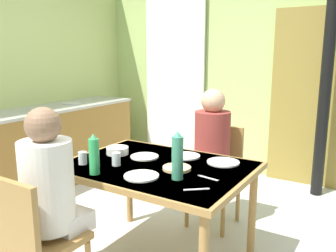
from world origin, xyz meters
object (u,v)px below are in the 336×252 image
Objects in this scene: water_bottle_green_near at (177,157)px; serving_bowl_center at (117,151)px; chair_far_diner at (217,169)px; person_far_diner at (211,141)px; person_near_diner at (49,183)px; dining_table at (157,175)px; kitchen_counter at (53,145)px; water_bottle_green_far at (94,155)px; chair_near_diner at (33,238)px.

water_bottle_green_near is 0.72m from serving_bowl_center.
person_far_diner is at bearing 90.00° from chair_far_diner.
person_near_diner is at bearing -80.41° from serving_bowl_center.
dining_table is 0.85m from chair_far_diner.
kitchen_counter is 2.87× the size of person_far_diner.
water_bottle_green_near is at bearing 101.10° from person_far_diner.
dining_table is at bearing 83.40° from chair_far_diner.
water_bottle_green_near is 1.14× the size of water_bottle_green_far.
chair_near_diner is 0.94m from serving_bowl_center.
kitchen_counter is at bearing 156.77° from serving_bowl_center.
serving_bowl_center is (-0.17, 0.43, -0.10)m from water_bottle_green_far.
dining_table is at bearing 71.41° from chair_near_diner.
serving_bowl_center is (-0.67, 0.23, -0.12)m from water_bottle_green_near.
person_near_diner is 4.53× the size of serving_bowl_center.
serving_bowl_center is at bearing 170.89° from dining_table.
person_far_diner reaches higher than water_bottle_green_near.
person_near_diner is (-0.37, -1.51, 0.28)m from chair_far_diner.
dining_table is 4.19× the size of water_bottle_green_near.
dining_table is 1.46× the size of chair_near_diner.
kitchen_counter is 2.09m from dining_table.
water_bottle_green_far is (-0.50, -0.20, -0.02)m from water_bottle_green_near.
person_near_diner is at bearing -111.95° from dining_table.
chair_near_diner and chair_far_diner have the same top height.
person_far_diner reaches higher than serving_bowl_center.
person_far_diner is (0.37, 1.51, 0.28)m from chair_near_diner.
kitchen_counter is 2.21m from person_near_diner.
water_bottle_green_far is at bearing -32.51° from kitchen_counter.
person_near_diner is 0.76m from serving_bowl_center.
kitchen_counter is at bearing 159.53° from dining_table.
chair_far_diner is 3.27× the size of water_bottle_green_far.
water_bottle_green_far is (1.71, -1.09, 0.42)m from kitchen_counter.
person_near_diner is (-0.00, 0.14, 0.28)m from chair_near_diner.
person_near_diner is at bearing -40.32° from kitchen_counter.
kitchen_counter is 2.42m from water_bottle_green_near.
serving_bowl_center is (-0.50, -0.62, -0.01)m from person_far_diner.
person_far_diner is (-0.00, -0.14, 0.28)m from chair_far_diner.
dining_table is 0.42m from serving_bowl_center.
dining_table is 1.65× the size of person_far_diner.
person_far_diner is 2.89× the size of water_bottle_green_far.
person_far_diner is at bearing 82.11° from dining_table.
serving_bowl_center is (1.54, -0.66, 0.32)m from kitchen_counter.
chair_far_diner is (0.10, 0.83, -0.17)m from dining_table.
dining_table is 4.78× the size of water_bottle_green_far.
chair_near_diner reaches higher than serving_bowl_center.
person_far_diner is 2.53× the size of water_bottle_green_near.
kitchen_counter is at bearing 139.68° from person_near_diner.
chair_far_diner is 2.86× the size of water_bottle_green_near.
person_near_diner is at bearing -97.28° from water_bottle_green_far.
water_bottle_green_far is at bearing -123.02° from dining_table.
water_bottle_green_far is (-0.33, -1.19, 0.37)m from chair_far_diner.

